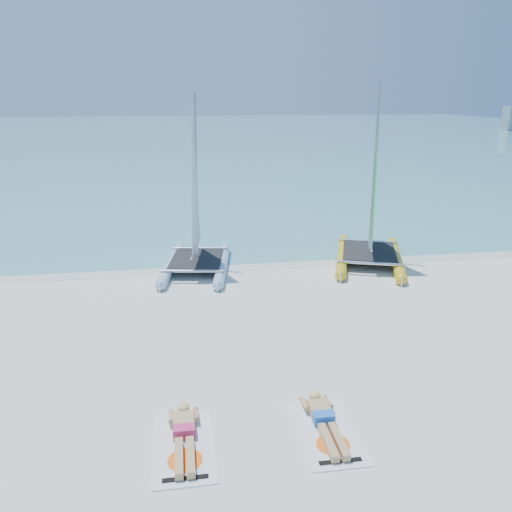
{
  "coord_description": "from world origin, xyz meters",
  "views": [
    {
      "loc": [
        -2.7,
        -10.43,
        5.56
      ],
      "look_at": [
        -0.93,
        1.2,
        1.7
      ],
      "focal_mm": 35.0,
      "sensor_mm": 36.0,
      "label": 1
    }
  ],
  "objects_px": {
    "catamaran_yellow": "(372,204)",
    "sunbather_b": "(324,419)",
    "sunbather_a": "(184,433)",
    "towel_b": "(327,432)",
    "towel_a": "(185,446)",
    "catamaran_blue": "(195,218)"
  },
  "relations": [
    {
      "from": "catamaran_blue",
      "to": "towel_a",
      "type": "xyz_separation_m",
      "value": [
        -0.56,
        -8.83,
        -1.71
      ]
    },
    {
      "from": "sunbather_a",
      "to": "towel_a",
      "type": "bearing_deg",
      "value": -90.0
    },
    {
      "from": "towel_a",
      "to": "towel_b",
      "type": "xyz_separation_m",
      "value": [
        2.43,
        0.0,
        0.0
      ]
    },
    {
      "from": "catamaran_blue",
      "to": "sunbather_a",
      "type": "relative_size",
      "value": 3.34
    },
    {
      "from": "catamaran_yellow",
      "to": "sunbather_a",
      "type": "xyz_separation_m",
      "value": [
        -6.59,
        -8.82,
        -1.83
      ]
    },
    {
      "from": "sunbather_a",
      "to": "towel_b",
      "type": "distance_m",
      "value": 2.44
    },
    {
      "from": "towel_a",
      "to": "towel_b",
      "type": "height_order",
      "value": "same"
    },
    {
      "from": "catamaran_yellow",
      "to": "towel_a",
      "type": "distance_m",
      "value": 11.33
    },
    {
      "from": "catamaran_yellow",
      "to": "sunbather_b",
      "type": "xyz_separation_m",
      "value": [
        -4.16,
        -8.81,
        -1.83
      ]
    },
    {
      "from": "catamaran_blue",
      "to": "catamaran_yellow",
      "type": "distance_m",
      "value": 6.04
    },
    {
      "from": "sunbather_b",
      "to": "catamaran_blue",
      "type": "bearing_deg",
      "value": 102.25
    },
    {
      "from": "catamaran_yellow",
      "to": "towel_a",
      "type": "xyz_separation_m",
      "value": [
        -6.59,
        -9.01,
        -1.94
      ]
    },
    {
      "from": "catamaran_yellow",
      "to": "sunbather_b",
      "type": "height_order",
      "value": "catamaran_yellow"
    },
    {
      "from": "catamaran_blue",
      "to": "sunbather_a",
      "type": "height_order",
      "value": "catamaran_blue"
    },
    {
      "from": "sunbather_a",
      "to": "towel_b",
      "type": "height_order",
      "value": "sunbather_a"
    },
    {
      "from": "towel_b",
      "to": "sunbather_a",
      "type": "bearing_deg",
      "value": 175.59
    },
    {
      "from": "catamaran_yellow",
      "to": "towel_b",
      "type": "bearing_deg",
      "value": -95.57
    },
    {
      "from": "towel_a",
      "to": "catamaran_yellow",
      "type": "bearing_deg",
      "value": 53.83
    },
    {
      "from": "towel_b",
      "to": "sunbather_b",
      "type": "distance_m",
      "value": 0.22
    },
    {
      "from": "towel_a",
      "to": "sunbather_a",
      "type": "bearing_deg",
      "value": 90.0
    },
    {
      "from": "catamaran_blue",
      "to": "catamaran_yellow",
      "type": "bearing_deg",
      "value": 10.64
    },
    {
      "from": "catamaran_blue",
      "to": "catamaran_yellow",
      "type": "height_order",
      "value": "catamaran_yellow"
    }
  ]
}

